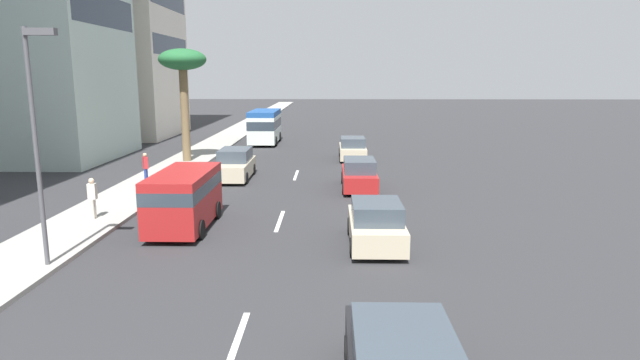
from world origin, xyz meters
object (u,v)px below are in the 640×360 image
at_px(pedestrian_near_lamp, 93,196).
at_px(street_lamp, 37,123).
at_px(minibus_third, 265,125).
at_px(car_fifth, 235,165).
at_px(pedestrian_mid_block, 146,167).
at_px(palm_tree, 183,66).
at_px(car_fourth, 359,175).
at_px(car_second, 376,225).
at_px(car_lead, 353,149).
at_px(van_seventh, 184,196).

distance_m(pedestrian_near_lamp, street_lamp, 6.44).
bearing_deg(minibus_third, street_lamp, -5.21).
bearing_deg(car_fifth, minibus_third, -179.14).
xyz_separation_m(pedestrian_mid_block, palm_tree, (7.81, -0.13, 5.38)).
xyz_separation_m(pedestrian_near_lamp, pedestrian_mid_block, (7.22, 0.32, -0.01)).
distance_m(car_fourth, pedestrian_mid_block, 11.39).
bearing_deg(car_second, car_fourth, 0.64).
xyz_separation_m(minibus_third, car_fifth, (-16.19, -0.24, -0.78)).
height_order(car_lead, van_seventh, van_seventh).
bearing_deg(pedestrian_near_lamp, car_lead, 56.81).
xyz_separation_m(car_fifth, pedestrian_mid_block, (-2.20, 4.40, 0.25)).
distance_m(car_lead, van_seventh, 19.00).
height_order(car_lead, palm_tree, palm_tree).
height_order(car_fourth, car_fifth, car_fifth).
distance_m(car_lead, car_second, 19.62).
bearing_deg(pedestrian_mid_block, pedestrian_near_lamp, 146.43).
height_order(car_fourth, palm_tree, palm_tree).
height_order(car_fourth, pedestrian_near_lamp, pedestrian_near_lamp).
bearing_deg(minibus_third, car_fifth, 0.86).
bearing_deg(street_lamp, car_lead, -24.48).
relative_size(car_second, minibus_third, 0.66).
bearing_deg(car_fifth, pedestrian_mid_block, -63.43).
relative_size(car_fifth, palm_tree, 0.62).
relative_size(van_seventh, pedestrian_near_lamp, 2.90).
relative_size(car_fourth, palm_tree, 0.60).
xyz_separation_m(car_second, car_fourth, (9.54, 0.11, 0.01)).
bearing_deg(pedestrian_near_lamp, minibus_third, 81.76).
bearing_deg(car_fifth, car_second, 30.06).
relative_size(pedestrian_mid_block, street_lamp, 0.23).
bearing_deg(pedestrian_mid_block, car_fifth, -99.58).
distance_m(car_fifth, palm_tree, 9.02).
bearing_deg(street_lamp, pedestrian_mid_block, 6.05).
height_order(car_second, car_fourth, car_fourth).
xyz_separation_m(car_lead, car_fifth, (-7.37, 7.02, 0.05)).
distance_m(car_second, pedestrian_near_lamp, 11.51).
distance_m(car_second, pedestrian_mid_block, 15.26).
bearing_deg(van_seventh, pedestrian_near_lamp, -101.37).
distance_m(car_lead, car_fourth, 10.07).
height_order(car_lead, car_fourth, car_fourth).
relative_size(minibus_third, car_fourth, 1.36).
relative_size(car_second, street_lamp, 0.57).
distance_m(car_lead, minibus_third, 11.45).
bearing_deg(palm_tree, car_fourth, -126.45).
xyz_separation_m(car_fifth, palm_tree, (5.61, 4.27, 5.63)).
distance_m(minibus_third, car_fourth, 20.24).
distance_m(car_fourth, street_lamp, 16.15).
height_order(pedestrian_near_lamp, pedestrian_mid_block, pedestrian_near_lamp).
bearing_deg(street_lamp, car_fourth, -39.73).
bearing_deg(van_seventh, street_lamp, -32.57).
distance_m(car_fourth, van_seventh, 10.36).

